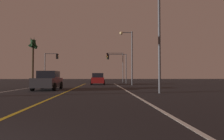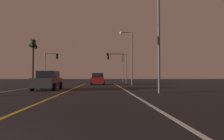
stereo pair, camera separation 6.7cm
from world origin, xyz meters
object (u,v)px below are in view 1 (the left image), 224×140
at_px(traffic_light_near_right, 117,61).
at_px(street_lamp_right_far, 129,51).
at_px(car_oncoming, 48,81).
at_px(traffic_light_far_right, 115,61).
at_px(car_ahead_far, 98,79).
at_px(traffic_light_near_left, 51,61).
at_px(palm_tree_left_far, 33,47).
at_px(street_lamp_right_near, 153,22).

relative_size(traffic_light_near_right, street_lamp_right_far, 0.69).
bearing_deg(car_oncoming, traffic_light_far_right, 161.02).
xyz_separation_m(car_ahead_far, traffic_light_near_left, (-8.08, 4.94, 3.00)).
height_order(traffic_light_far_right, palm_tree_left_far, palm_tree_left_far).
distance_m(car_ahead_far, traffic_light_near_left, 9.94).
distance_m(traffic_light_far_right, palm_tree_left_far, 15.71).
relative_size(street_lamp_right_near, palm_tree_left_far, 0.98).
distance_m(traffic_light_near_left, street_lamp_right_near, 24.06).
bearing_deg(car_ahead_far, traffic_light_far_right, -17.36).
xyz_separation_m(traffic_light_near_left, street_lamp_right_far, (12.43, -7.35, 0.93)).
bearing_deg(street_lamp_right_far, traffic_light_near_left, -30.60).
bearing_deg(car_oncoming, palm_tree_left_far, -157.47).
bearing_deg(car_ahead_far, traffic_light_near_left, 58.55).
bearing_deg(traffic_light_far_right, car_ahead_far, 72.64).
height_order(street_lamp_right_near, street_lamp_right_far, street_lamp_right_near).
height_order(street_lamp_right_far, palm_tree_left_far, palm_tree_left_far).
height_order(traffic_light_near_left, traffic_light_far_right, traffic_light_far_right).
relative_size(street_lamp_right_far, palm_tree_left_far, 0.89).
xyz_separation_m(traffic_light_far_right, street_lamp_right_far, (1.08, -12.85, 0.32)).
distance_m(car_oncoming, street_lamp_right_far, 13.09).
height_order(car_oncoming, palm_tree_left_far, palm_tree_left_far).
bearing_deg(traffic_light_near_right, traffic_light_near_left, 0.00).
height_order(traffic_light_near_right, palm_tree_left_far, palm_tree_left_far).
bearing_deg(palm_tree_left_far, street_lamp_right_near, -54.31).
relative_size(car_ahead_far, street_lamp_right_far, 0.58).
distance_m(car_ahead_far, traffic_light_near_right, 6.60).
bearing_deg(palm_tree_left_far, traffic_light_far_right, 12.93).
relative_size(car_ahead_far, traffic_light_far_right, 0.72).
height_order(traffic_light_far_right, street_lamp_right_near, street_lamp_right_near).
bearing_deg(palm_tree_left_far, street_lamp_right_far, -29.98).
xyz_separation_m(car_oncoming, street_lamp_right_far, (8.61, 9.04, 3.93)).
distance_m(traffic_light_far_right, street_lamp_right_far, 12.90).
bearing_deg(street_lamp_right_near, car_ahead_far, -74.53).
distance_m(car_oncoming, street_lamp_right_near, 10.50).
bearing_deg(street_lamp_right_near, traffic_light_near_left, -58.90).
distance_m(car_oncoming, traffic_light_near_left, 17.09).
distance_m(traffic_light_near_right, palm_tree_left_far, 15.43).
height_order(traffic_light_near_left, street_lamp_right_far, street_lamp_right_far).
bearing_deg(traffic_light_near_right, car_oncoming, 65.66).
distance_m(street_lamp_right_near, palm_tree_left_far, 27.85).
relative_size(traffic_light_near_right, traffic_light_near_left, 0.99).
distance_m(street_lamp_right_far, palm_tree_left_far, 18.85).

